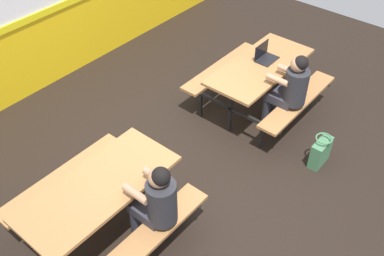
% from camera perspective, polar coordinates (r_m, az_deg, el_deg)
% --- Properties ---
extents(ground_plane, '(10.00, 10.00, 0.02)m').
position_cam_1_polar(ground_plane, '(5.81, -0.69, -3.79)').
color(ground_plane, black).
extents(accent_backdrop, '(8.00, 0.14, 2.60)m').
position_cam_1_polar(accent_backdrop, '(6.89, -19.24, 14.48)').
color(accent_backdrop, yellow).
rests_on(accent_backdrop, ground).
extents(picnic_table_left, '(1.68, 1.55, 0.74)m').
position_cam_1_polar(picnic_table_left, '(4.69, -11.65, -8.61)').
color(picnic_table_left, '#9E6B3D').
rests_on(picnic_table_left, ground).
extents(picnic_table_right, '(1.68, 1.55, 0.74)m').
position_cam_1_polar(picnic_table_right, '(6.31, 8.60, 6.70)').
color(picnic_table_right, '#9E6B3D').
rests_on(picnic_table_right, ground).
extents(student_nearer, '(0.36, 0.53, 1.21)m').
position_cam_1_polar(student_nearer, '(4.40, -4.62, -9.28)').
color(student_nearer, '#2D2D38').
rests_on(student_nearer, ground).
extents(student_further, '(0.36, 0.53, 1.21)m').
position_cam_1_polar(student_further, '(5.91, 12.41, 5.09)').
color(student_further, '#2D2D38').
rests_on(student_further, ground).
extents(laptop_dark, '(0.32, 0.22, 0.22)m').
position_cam_1_polar(laptop_dark, '(6.33, 9.32, 9.06)').
color(laptop_dark, black).
rests_on(laptop_dark, picnic_table_right).
extents(tote_bag_bright, '(0.34, 0.21, 0.43)m').
position_cam_1_polar(tote_bag_bright, '(5.82, 16.11, -2.95)').
color(tote_bag_bright, '#3F724C').
rests_on(tote_bag_bright, ground).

